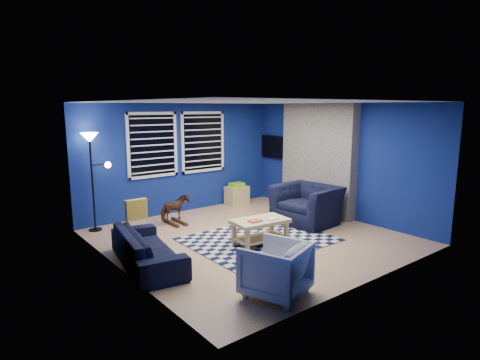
# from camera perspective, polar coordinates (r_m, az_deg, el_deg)

# --- Properties ---
(floor) EXTENTS (5.00, 5.00, 0.00)m
(floor) POSITION_cam_1_polar(r_m,az_deg,el_deg) (7.59, 1.61, -8.19)
(floor) COLOR tan
(floor) RESTS_ON ground
(ceiling) EXTENTS (5.00, 5.00, 0.00)m
(ceiling) POSITION_cam_1_polar(r_m,az_deg,el_deg) (7.20, 1.71, 11.03)
(ceiling) COLOR white
(ceiling) RESTS_ON wall_back
(wall_back) EXTENTS (5.00, 0.00, 5.00)m
(wall_back) POSITION_cam_1_polar(r_m,az_deg,el_deg) (9.33, -8.19, 3.08)
(wall_back) COLOR navy
(wall_back) RESTS_ON floor
(wall_left) EXTENTS (0.00, 5.00, 5.00)m
(wall_left) POSITION_cam_1_polar(r_m,az_deg,el_deg) (6.04, -16.95, -1.22)
(wall_left) COLOR navy
(wall_left) RESTS_ON floor
(wall_right) EXTENTS (0.00, 5.00, 5.00)m
(wall_right) POSITION_cam_1_polar(r_m,az_deg,el_deg) (9.08, 13.92, 2.68)
(wall_right) COLOR navy
(wall_right) RESTS_ON floor
(fireplace) EXTENTS (0.65, 2.00, 2.50)m
(fireplace) POSITION_cam_1_polar(r_m,az_deg,el_deg) (9.29, 10.94, 2.63)
(fireplace) COLOR gray
(fireplace) RESTS_ON floor
(window_left) EXTENTS (1.17, 0.06, 1.42)m
(window_left) POSITION_cam_1_polar(r_m,az_deg,el_deg) (8.91, -12.32, 4.87)
(window_left) COLOR black
(window_left) RESTS_ON wall_back
(window_right) EXTENTS (1.17, 0.06, 1.42)m
(window_right) POSITION_cam_1_polar(r_m,az_deg,el_deg) (9.55, -5.26, 5.41)
(window_right) COLOR black
(window_right) RESTS_ON wall_back
(tv) EXTENTS (0.07, 1.00, 0.58)m
(tv) POSITION_cam_1_polar(r_m,az_deg,el_deg) (10.37, 5.04, 4.69)
(tv) COLOR black
(tv) RESTS_ON wall_right
(rug) EXTENTS (2.52, 2.02, 0.02)m
(rug) POSITION_cam_1_polar(r_m,az_deg,el_deg) (7.47, 2.66, -8.44)
(rug) COLOR black
(rug) RESTS_ON floor
(sofa) EXTENTS (1.97, 1.04, 0.55)m
(sofa) POSITION_cam_1_polar(r_m,az_deg,el_deg) (6.42, -13.03, -9.40)
(sofa) COLOR black
(sofa) RESTS_ON floor
(armchair_big) EXTENTS (1.34, 1.20, 0.80)m
(armchair_big) POSITION_cam_1_polar(r_m,az_deg,el_deg) (8.51, 9.49, -3.47)
(armchair_big) COLOR black
(armchair_big) RESTS_ON floor
(armchair_bent) EXTENTS (0.97, 0.99, 0.71)m
(armchair_bent) POSITION_cam_1_polar(r_m,az_deg,el_deg) (5.31, 5.09, -12.52)
(armchair_bent) COLOR gray
(armchair_bent) RESTS_ON floor
(rocking_horse) EXTENTS (0.40, 0.67, 0.53)m
(rocking_horse) POSITION_cam_1_polar(r_m,az_deg,el_deg) (8.47, -9.25, -3.99)
(rocking_horse) COLOR #4B2B18
(rocking_horse) RESTS_ON floor
(coffee_table) EXTENTS (1.03, 0.66, 0.49)m
(coffee_table) POSITION_cam_1_polar(r_m,az_deg,el_deg) (7.12, 2.89, -6.62)
(coffee_table) COLOR #D7BB78
(coffee_table) RESTS_ON rug
(cabinet) EXTENTS (0.55, 0.38, 0.55)m
(cabinet) POSITION_cam_1_polar(r_m,az_deg,el_deg) (10.06, -0.45, -2.12)
(cabinet) COLOR #D7BB78
(cabinet) RESTS_ON floor
(floor_lamp) EXTENTS (0.53, 0.32, 1.93)m
(floor_lamp) POSITION_cam_1_polar(r_m,az_deg,el_deg) (8.21, -20.36, 3.89)
(floor_lamp) COLOR black
(floor_lamp) RESTS_ON floor
(throw_pillow) EXTENTS (0.36, 0.12, 0.34)m
(throw_pillow) POSITION_cam_1_polar(r_m,az_deg,el_deg) (6.97, -14.53, -4.07)
(throw_pillow) COLOR gold
(throw_pillow) RESTS_ON sofa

